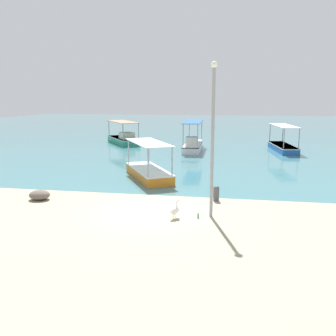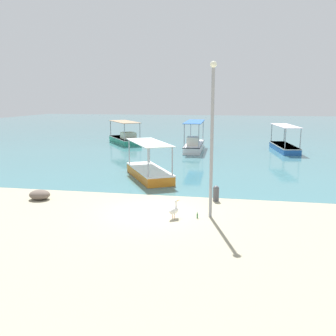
% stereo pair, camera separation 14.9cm
% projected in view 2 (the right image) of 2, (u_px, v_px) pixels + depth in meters
% --- Properties ---
extents(ground, '(120.00, 120.00, 0.00)m').
position_uv_depth(ground, '(152.00, 212.00, 17.11)').
color(ground, tan).
extents(harbor_water, '(110.00, 90.00, 0.00)m').
position_uv_depth(harbor_water, '(216.00, 128.00, 63.45)').
color(harbor_water, '#40757D').
rests_on(harbor_water, ground).
extents(fishing_boat_near_left, '(4.20, 5.60, 2.35)m').
position_uv_depth(fishing_boat_near_left, '(149.00, 171.00, 24.22)').
color(fishing_boat_near_left, orange).
rests_on(fishing_boat_near_left, harbor_water).
extents(fishing_boat_outer, '(5.17, 6.27, 2.46)m').
position_uv_depth(fishing_boat_outer, '(125.00, 138.00, 42.53)').
color(fishing_boat_outer, teal).
rests_on(fishing_boat_outer, harbor_water).
extents(fishing_boat_far_right, '(1.88, 6.85, 2.83)m').
position_uv_depth(fishing_boat_far_right, '(194.00, 144.00, 36.84)').
color(fishing_boat_far_right, white).
rests_on(fishing_boat_far_right, harbor_water).
extents(fishing_boat_near_right, '(2.43, 6.59, 2.47)m').
position_uv_depth(fishing_boat_near_right, '(284.00, 146.00, 36.53)').
color(fishing_boat_near_right, '#235FB1').
rests_on(fishing_boat_near_right, harbor_water).
extents(pelican, '(0.50, 0.76, 0.80)m').
position_uv_depth(pelican, '(174.00, 210.00, 16.18)').
color(pelican, '#E0997A').
rests_on(pelican, ground).
extents(lamp_post, '(0.28, 0.28, 6.64)m').
position_uv_depth(lamp_post, '(212.00, 133.00, 15.79)').
color(lamp_post, gray).
rests_on(lamp_post, ground).
extents(mooring_bollard, '(0.31, 0.31, 0.80)m').
position_uv_depth(mooring_bollard, '(216.00, 193.00, 18.89)').
color(mooring_bollard, '#47474C').
rests_on(mooring_bollard, ground).
extents(net_pile, '(1.08, 0.91, 0.50)m').
position_uv_depth(net_pile, '(40.00, 195.00, 19.21)').
color(net_pile, '#68594E').
rests_on(net_pile, ground).
extents(glass_bottle, '(0.07, 0.07, 0.27)m').
position_uv_depth(glass_bottle, '(197.00, 216.00, 16.25)').
color(glass_bottle, '#3F7F4C').
rests_on(glass_bottle, ground).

